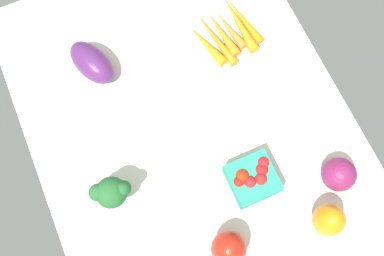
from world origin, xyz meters
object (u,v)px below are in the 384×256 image
at_px(bell_pepper_red, 229,249).
at_px(bell_pepper_orange, 329,220).
at_px(carrot_bunch, 227,32).
at_px(broccoli_head, 112,192).
at_px(eggplant, 92,63).
at_px(berry_basket, 252,178).
at_px(red_onion_center, 339,174).

bearing_deg(bell_pepper_red, bell_pepper_orange, -98.41).
bearing_deg(carrot_bunch, broccoli_head, 124.22).
distance_m(eggplant, bell_pepper_orange, 0.67).
bearing_deg(eggplant, bell_pepper_red, -8.87).
relative_size(carrot_bunch, berry_basket, 1.84).
xyz_separation_m(bell_pepper_orange, berry_basket, (0.15, 0.11, -0.02)).
distance_m(carrot_bunch, bell_pepper_red, 0.54).
distance_m(eggplant, bell_pepper_red, 0.55).
bearing_deg(carrot_bunch, bell_pepper_orange, 179.79).
bearing_deg(carrot_bunch, eggplant, 82.64).
xyz_separation_m(berry_basket, red_onion_center, (-0.07, -0.18, 0.01)).
relative_size(eggplant, carrot_bunch, 0.72).
bearing_deg(red_onion_center, carrot_bunch, 9.18).
xyz_separation_m(bell_pepper_red, red_onion_center, (0.05, -0.30, -0.01)).
distance_m(carrot_bunch, broccoli_head, 0.50).
distance_m(eggplant, red_onion_center, 0.65).
bearing_deg(broccoli_head, berry_basket, -107.02).
relative_size(eggplant, berry_basket, 1.33).
distance_m(broccoli_head, red_onion_center, 0.51).
height_order(bell_pepper_red, red_onion_center, bell_pepper_red).
xyz_separation_m(eggplant, broccoli_head, (-0.33, 0.07, 0.03)).
height_order(berry_basket, red_onion_center, red_onion_center).
relative_size(eggplant, bell_pepper_red, 1.45).
distance_m(carrot_bunch, berry_basket, 0.39).
relative_size(bell_pepper_orange, red_onion_center, 1.23).
bearing_deg(berry_basket, bell_pepper_orange, -144.13).
bearing_deg(bell_pepper_orange, carrot_bunch, -0.21).
height_order(carrot_bunch, bell_pepper_orange, bell_pepper_orange).
bearing_deg(berry_basket, bell_pepper_red, 135.64).
distance_m(eggplant, berry_basket, 0.48).
height_order(bell_pepper_red, broccoli_head, broccoli_head).
relative_size(berry_basket, red_onion_center, 1.31).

